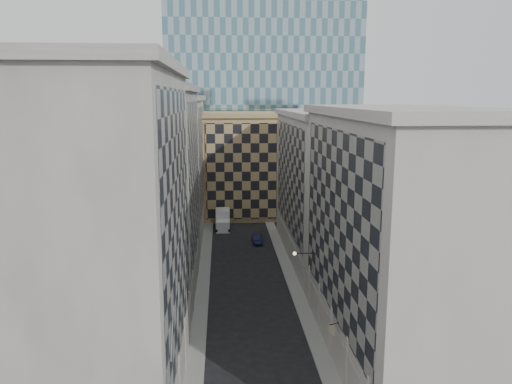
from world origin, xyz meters
name	(u,v)px	position (x,y,z in m)	size (l,w,h in m)	color
sidewalk_west	(202,291)	(-5.25, 30.00, 0.07)	(1.50, 100.00, 0.15)	gray
sidewalk_east	(295,289)	(5.25, 30.00, 0.07)	(1.50, 100.00, 0.15)	gray
bldg_left_a	(108,238)	(-10.88, 11.00, 11.82)	(10.80, 22.80, 23.70)	gray
bldg_left_b	(151,188)	(-10.88, 33.00, 11.32)	(10.80, 22.80, 22.70)	gray
bldg_left_c	(171,166)	(-10.88, 55.00, 10.83)	(10.80, 22.80, 21.70)	gray
bldg_right_a	(394,237)	(10.88, 15.00, 10.32)	(10.80, 26.80, 20.70)	#A8A29A
bldg_right_b	(325,185)	(10.89, 42.00, 9.85)	(10.80, 28.80, 19.70)	#A8A29A
tan_block	(248,164)	(2.00, 67.90, 9.44)	(16.80, 14.80, 18.80)	tan
church_tower	(235,70)	(0.00, 82.00, 26.95)	(7.20, 7.20, 51.50)	#302B25
flagpoles_left	(175,319)	(-5.90, 6.00, 8.00)	(0.10, 6.33, 2.33)	gray
bracket_lamp	(296,253)	(4.38, 24.00, 6.20)	(1.98, 0.36, 0.36)	black
box_truck	(223,221)	(-2.84, 57.37, 1.36)	(2.34, 5.69, 3.12)	white
dark_car	(257,239)	(2.24, 48.51, 0.62)	(1.31, 3.75, 1.24)	#0E1434
shop_sign	(332,329)	(5.42, 12.36, 3.83)	(0.83, 0.73, 0.84)	black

